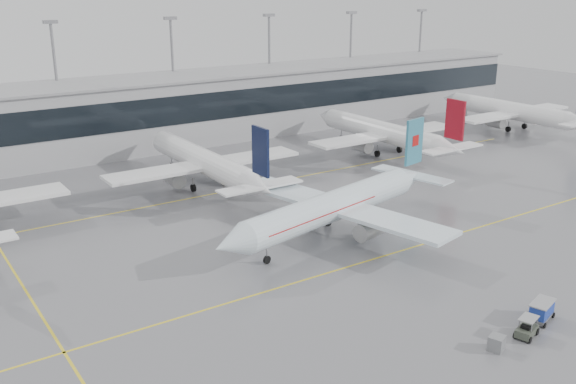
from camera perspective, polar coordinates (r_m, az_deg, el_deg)
ground at (r=68.68m, az=5.64°, el=-6.55°), size 320.00×320.00×0.00m
taxi_line_main at (r=68.68m, az=5.64°, el=-6.55°), size 120.00×0.25×0.01m
taxi_line_north at (r=92.11m, az=-6.27°, el=-0.08°), size 120.00×0.25×0.01m
taxi_line_cross at (r=69.70m, az=-22.60°, el=-7.56°), size 0.25×60.00×0.01m
terminal at (r=119.08m, az=-13.67°, el=6.65°), size 180.00×15.00×12.00m
terminal_glass at (r=111.87m, az=-12.33°, el=6.81°), size 180.00×0.20×5.00m
terminal_roof at (r=118.07m, az=-13.89°, el=9.59°), size 182.00×16.00×0.40m
light_masts at (r=123.52m, az=-14.93°, el=10.40°), size 156.40×1.00×22.60m
air_canada_jet at (r=75.74m, az=4.52°, el=-1.11°), size 36.74×29.88×11.66m
parked_jet_c at (r=94.20m, az=-7.40°, el=2.64°), size 29.64×36.96×11.72m
parked_jet_d at (r=113.66m, az=8.59°, el=5.25°), size 29.64×36.96×11.72m
parked_jet_e at (r=139.34m, az=19.38°, el=6.78°), size 29.64×36.96×11.72m
baggage_tug at (r=58.95m, az=20.44°, el=-11.43°), size 3.56×2.06×1.70m
baggage_cart at (r=61.82m, az=21.63°, el=-9.68°), size 3.23×2.37×1.79m
gse_unit at (r=56.21m, az=18.05°, el=-12.64°), size 1.57×1.52×1.25m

